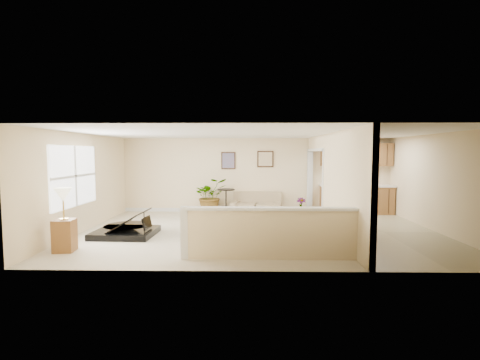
{
  "coord_description": "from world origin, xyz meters",
  "views": [
    {
      "loc": [
        -0.32,
        -8.76,
        2.01
      ],
      "look_at": [
        -0.5,
        0.4,
        1.29
      ],
      "focal_mm": 26.0,
      "sensor_mm": 36.0,
      "label": 1
    }
  ],
  "objects_px": {
    "accent_table": "(226,198)",
    "palm_plant": "(210,196)",
    "piano": "(125,212)",
    "lamp_stand": "(64,225)",
    "piano_bench": "(193,225)",
    "small_plant": "(301,208)",
    "loveseat": "(256,203)"
  },
  "relations": [
    {
      "from": "piano",
      "to": "small_plant",
      "type": "distance_m",
      "value": 5.46
    },
    {
      "from": "piano_bench",
      "to": "palm_plant",
      "type": "xyz_separation_m",
      "value": [
        0.13,
        2.99,
        0.35
      ]
    },
    {
      "from": "piano_bench",
      "to": "small_plant",
      "type": "bearing_deg",
      "value": 41.14
    },
    {
      "from": "piano",
      "to": "accent_table",
      "type": "distance_m",
      "value": 3.72
    },
    {
      "from": "small_plant",
      "to": "accent_table",
      "type": "bearing_deg",
      "value": 175.19
    },
    {
      "from": "lamp_stand",
      "to": "piano",
      "type": "bearing_deg",
      "value": 64.27
    },
    {
      "from": "loveseat",
      "to": "palm_plant",
      "type": "height_order",
      "value": "palm_plant"
    },
    {
      "from": "loveseat",
      "to": "accent_table",
      "type": "distance_m",
      "value": 1.02
    },
    {
      "from": "accent_table",
      "to": "small_plant",
      "type": "bearing_deg",
      "value": -4.81
    },
    {
      "from": "piano_bench",
      "to": "accent_table",
      "type": "bearing_deg",
      "value": 77.35
    },
    {
      "from": "palm_plant",
      "to": "small_plant",
      "type": "bearing_deg",
      "value": -5.87
    },
    {
      "from": "palm_plant",
      "to": "small_plant",
      "type": "distance_m",
      "value": 2.98
    },
    {
      "from": "piano_bench",
      "to": "accent_table",
      "type": "distance_m",
      "value": 2.98
    },
    {
      "from": "piano_bench",
      "to": "small_plant",
      "type": "xyz_separation_m",
      "value": [
        3.07,
        2.69,
        0.01
      ]
    },
    {
      "from": "palm_plant",
      "to": "lamp_stand",
      "type": "relative_size",
      "value": 1.02
    },
    {
      "from": "accent_table",
      "to": "palm_plant",
      "type": "xyz_separation_m",
      "value": [
        -0.52,
        0.1,
        0.05
      ]
    },
    {
      "from": "lamp_stand",
      "to": "accent_table",
      "type": "bearing_deg",
      "value": 55.58
    },
    {
      "from": "piano",
      "to": "small_plant",
      "type": "xyz_separation_m",
      "value": [
        4.73,
        2.71,
        -0.32
      ]
    },
    {
      "from": "piano",
      "to": "lamp_stand",
      "type": "bearing_deg",
      "value": -113.64
    },
    {
      "from": "piano",
      "to": "palm_plant",
      "type": "xyz_separation_m",
      "value": [
        1.78,
        3.01,
        0.02
      ]
    },
    {
      "from": "piano",
      "to": "lamp_stand",
      "type": "xyz_separation_m",
      "value": [
        -0.72,
        -1.5,
        -0.01
      ]
    },
    {
      "from": "accent_table",
      "to": "palm_plant",
      "type": "relative_size",
      "value": 0.62
    },
    {
      "from": "loveseat",
      "to": "accent_table",
      "type": "height_order",
      "value": "loveseat"
    },
    {
      "from": "accent_table",
      "to": "piano",
      "type": "bearing_deg",
      "value": -128.32
    },
    {
      "from": "piano",
      "to": "lamp_stand",
      "type": "height_order",
      "value": "piano"
    },
    {
      "from": "small_plant",
      "to": "lamp_stand",
      "type": "relative_size",
      "value": 0.44
    },
    {
      "from": "piano_bench",
      "to": "small_plant",
      "type": "distance_m",
      "value": 4.08
    },
    {
      "from": "accent_table",
      "to": "small_plant",
      "type": "distance_m",
      "value": 2.45
    },
    {
      "from": "small_plant",
      "to": "palm_plant",
      "type": "bearing_deg",
      "value": 174.13
    },
    {
      "from": "palm_plant",
      "to": "loveseat",
      "type": "bearing_deg",
      "value": -1.34
    },
    {
      "from": "loveseat",
      "to": "piano",
      "type": "bearing_deg",
      "value": -129.37
    },
    {
      "from": "piano",
      "to": "small_plant",
      "type": "bearing_deg",
      "value": 31.92
    }
  ]
}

